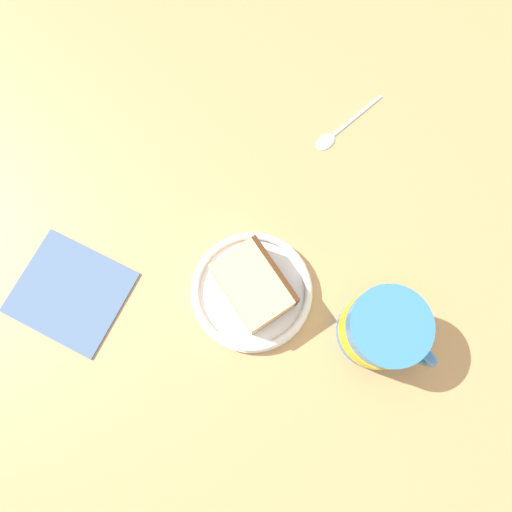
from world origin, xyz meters
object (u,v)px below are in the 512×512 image
small_plate (252,291)px  teaspoon (336,133)px  folded_napkin (70,292)px  cake_slice (253,286)px  tea_mug (382,330)px

small_plate → teaspoon: (23.97, -3.92, -0.64)cm
small_plate → folded_napkin: size_ratio=1.13×
cake_slice → tea_mug: 15.29cm
tea_mug → folded_napkin: bearing=100.7°
teaspoon → folded_napkin: teaspoon is taller
tea_mug → folded_napkin: tea_mug is taller
folded_napkin → small_plate: bearing=-71.6°
small_plate → teaspoon: size_ratio=1.35×
small_plate → folded_napkin: 22.31cm
teaspoon → tea_mug: bearing=-154.4°
small_plate → tea_mug: tea_mug is taller
small_plate → tea_mug: bearing=-90.3°
cake_slice → tea_mug: tea_mug is taller
teaspoon → folded_napkin: size_ratio=0.83×
tea_mug → folded_napkin: (-6.95, 36.59, -3.97)cm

